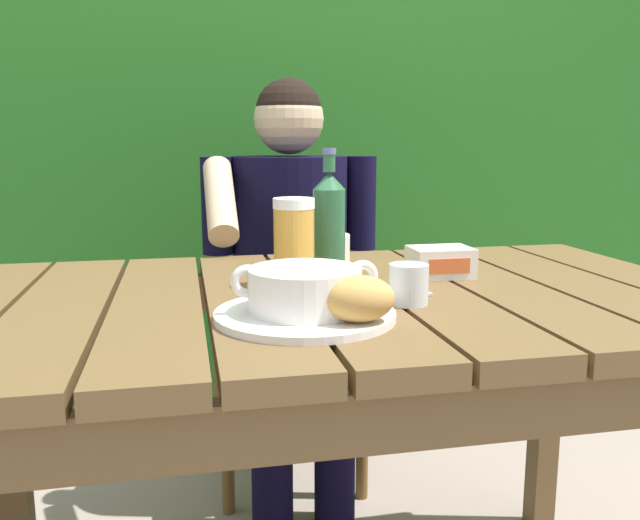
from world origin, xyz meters
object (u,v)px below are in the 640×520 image
Objects in this scene: water_glass_small at (409,284)px; beer_glass at (294,243)px; butter_tub at (440,262)px; chair_near_diner at (283,326)px; person_eating at (291,261)px; beer_bottle at (329,224)px; serving_plate at (305,315)px; soup_bowl at (305,288)px; diner_bowl at (317,248)px; bread_roll at (359,299)px; table_knife at (383,298)px.

beer_glass is at bearing 134.56° from water_glass_small.
butter_tub is (0.30, 0.03, -0.05)m from beer_glass.
person_eating is (-0.00, -0.20, 0.24)m from chair_near_diner.
beer_bottle is at bearing 171.93° from butter_tub.
butter_tub is (0.32, 0.25, 0.02)m from serving_plate.
soup_bowl reaches higher than diner_bowl.
water_glass_small is at bearing -80.98° from diner_bowl.
bread_roll reaches higher than water_glass_small.
chair_near_diner is at bearing 88.74° from beer_bottle.
soup_bowl reaches higher than table_knife.
bread_roll reaches higher than diner_bowl.
water_glass_small is 0.43× the size of table_knife.
bread_roll is at bearing -95.52° from diner_bowl.
serving_plate is 2.31× the size of butter_tub.
table_knife is at bearing -135.58° from butter_tub.
bread_roll reaches higher than butter_tub.
water_glass_small is (0.08, -0.23, -0.07)m from beer_bottle.
serving_plate is (-0.11, -0.81, 0.07)m from person_eating.
butter_tub is (0.21, -0.56, 0.09)m from person_eating.
soup_bowl is 1.36× the size of beer_glass.
water_glass_small is (0.18, 0.05, -0.01)m from soup_bowl.
beer_glass reaches higher than water_glass_small.
chair_near_diner is 0.85m from butter_tub.
butter_tub is at bearing -47.16° from diner_bowl.
beer_bottle is at bearing -94.88° from diner_bowl.
person_eating is 4.39× the size of serving_plate.
beer_bottle reaches higher than beer_glass.
diner_bowl is at bearing 84.48° from bread_roll.
chair_near_diner is 0.79× the size of person_eating.
person_eating is 0.35m from diner_bowl.
water_glass_small is at bearing -84.79° from person_eating.
bread_roll is at bearing -128.14° from butter_tub.
chair_near_diner is at bearing 93.96° from water_glass_small.
beer_bottle is (0.10, 0.28, 0.10)m from serving_plate.
water_glass_small is 0.24m from butter_tub.
bread_roll reaches higher than table_knife.
table_knife is (0.05, -0.20, -0.10)m from beer_bottle.
soup_bowl is 0.18m from table_knife.
beer_bottle is at bearing 70.34° from serving_plate.
beer_glass is at bearing -140.83° from beer_bottle.
person_eating reaches higher than beer_bottle.
person_eating is at bearing 86.79° from bread_roll.
chair_near_diner reaches higher than serving_plate.
beer_glass is at bearing 84.48° from serving_plate.
soup_bowl is (-0.12, -1.00, 0.35)m from chair_near_diner.
beer_bottle reaches higher than table_knife.
beer_bottle is 3.76× the size of water_glass_small.
beer_glass reaches higher than butter_tub.
bread_roll is (0.06, -0.07, 0.04)m from serving_plate.
person_eating is 0.62m from beer_glass.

